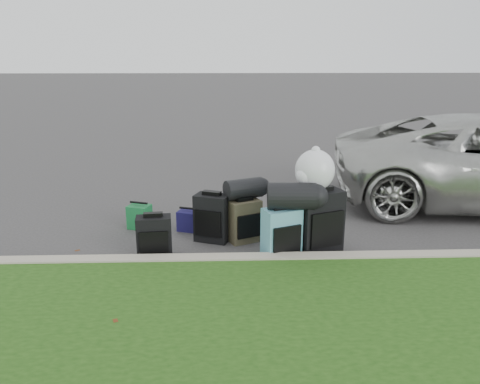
{
  "coord_description": "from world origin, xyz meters",
  "views": [
    {
      "loc": [
        -0.31,
        -5.87,
        2.33
      ],
      "look_at": [
        -0.1,
        0.2,
        0.55
      ],
      "focal_mm": 35.0,
      "sensor_mm": 36.0,
      "label": 1
    }
  ],
  "objects_px": {
    "suitcase_large_black_left": "(212,218)",
    "tote_navy": "(188,221)",
    "suitcase_small_black": "(154,237)",
    "suitcase_large_black_right": "(319,222)",
    "suitcase_teal": "(281,234)",
    "tote_green": "(140,217)",
    "suitcase_olive": "(244,221)"
  },
  "relations": [
    {
      "from": "suitcase_large_black_left",
      "to": "tote_navy",
      "type": "xyz_separation_m",
      "value": [
        -0.35,
        0.38,
        -0.17
      ]
    },
    {
      "from": "suitcase_teal",
      "to": "suitcase_large_black_right",
      "type": "height_order",
      "value": "suitcase_large_black_right"
    },
    {
      "from": "suitcase_small_black",
      "to": "tote_green",
      "type": "xyz_separation_m",
      "value": [
        -0.35,
        1.0,
        -0.09
      ]
    },
    {
      "from": "suitcase_large_black_right",
      "to": "tote_green",
      "type": "bearing_deg",
      "value": 137.42
    },
    {
      "from": "suitcase_large_black_right",
      "to": "tote_green",
      "type": "height_order",
      "value": "suitcase_large_black_right"
    },
    {
      "from": "suitcase_large_black_left",
      "to": "suitcase_teal",
      "type": "relative_size",
      "value": 1.01
    },
    {
      "from": "suitcase_large_black_right",
      "to": "suitcase_small_black",
      "type": "bearing_deg",
      "value": 161.14
    },
    {
      "from": "suitcase_small_black",
      "to": "suitcase_large_black_right",
      "type": "xyz_separation_m",
      "value": [
        1.98,
        0.07,
        0.14
      ]
    },
    {
      "from": "suitcase_olive",
      "to": "tote_navy",
      "type": "xyz_separation_m",
      "value": [
        -0.76,
        0.41,
        -0.13
      ]
    },
    {
      "from": "suitcase_small_black",
      "to": "suitcase_large_black_right",
      "type": "height_order",
      "value": "suitcase_large_black_right"
    },
    {
      "from": "suitcase_large_black_right",
      "to": "tote_navy",
      "type": "relative_size",
      "value": 2.82
    },
    {
      "from": "suitcase_large_black_left",
      "to": "suitcase_large_black_right",
      "type": "distance_m",
      "value": 1.38
    },
    {
      "from": "suitcase_teal",
      "to": "suitcase_large_black_right",
      "type": "xyz_separation_m",
      "value": [
        0.48,
        0.15,
        0.09
      ]
    },
    {
      "from": "suitcase_small_black",
      "to": "suitcase_olive",
      "type": "xyz_separation_m",
      "value": [
        1.09,
        0.47,
        0.02
      ]
    },
    {
      "from": "suitcase_large_black_left",
      "to": "tote_green",
      "type": "height_order",
      "value": "suitcase_large_black_left"
    },
    {
      "from": "suitcase_teal",
      "to": "suitcase_large_black_right",
      "type": "distance_m",
      "value": 0.51
    },
    {
      "from": "suitcase_teal",
      "to": "suitcase_large_black_right",
      "type": "relative_size",
      "value": 0.78
    },
    {
      "from": "suitcase_teal",
      "to": "tote_navy",
      "type": "height_order",
      "value": "suitcase_teal"
    },
    {
      "from": "suitcase_small_black",
      "to": "suitcase_large_black_right",
      "type": "relative_size",
      "value": 0.65
    },
    {
      "from": "suitcase_small_black",
      "to": "suitcase_large_black_right",
      "type": "distance_m",
      "value": 1.99
    },
    {
      "from": "suitcase_large_black_left",
      "to": "tote_navy",
      "type": "relative_size",
      "value": 2.22
    },
    {
      "from": "suitcase_small_black",
      "to": "suitcase_large_black_left",
      "type": "xyz_separation_m",
      "value": [
        0.68,
        0.5,
        0.06
      ]
    },
    {
      "from": "suitcase_olive",
      "to": "suitcase_large_black_left",
      "type": "bearing_deg",
      "value": 151.19
    },
    {
      "from": "tote_navy",
      "to": "suitcase_large_black_left",
      "type": "bearing_deg",
      "value": -29.01
    },
    {
      "from": "suitcase_small_black",
      "to": "suitcase_teal",
      "type": "relative_size",
      "value": 0.83
    },
    {
      "from": "suitcase_teal",
      "to": "suitcase_large_black_left",
      "type": "bearing_deg",
      "value": 123.57
    },
    {
      "from": "suitcase_small_black",
      "to": "tote_navy",
      "type": "bearing_deg",
      "value": 63.32
    },
    {
      "from": "suitcase_small_black",
      "to": "suitcase_teal",
      "type": "height_order",
      "value": "suitcase_teal"
    },
    {
      "from": "suitcase_small_black",
      "to": "suitcase_olive",
      "type": "distance_m",
      "value": 1.19
    },
    {
      "from": "suitcase_small_black",
      "to": "tote_green",
      "type": "relative_size",
      "value": 1.55
    },
    {
      "from": "tote_navy",
      "to": "suitcase_olive",
      "type": "bearing_deg",
      "value": -9.56
    },
    {
      "from": "tote_navy",
      "to": "tote_green",
      "type": "bearing_deg",
      "value": -170.92
    }
  ]
}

